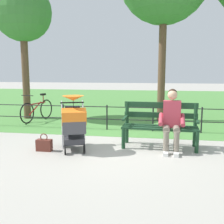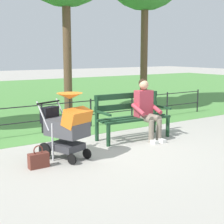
% 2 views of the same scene
% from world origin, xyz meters
% --- Properties ---
extents(ground_plane, '(60.00, 60.00, 0.00)m').
position_xyz_m(ground_plane, '(0.00, 0.00, 0.00)').
color(ground_plane, '#ADA89E').
extents(park_bench, '(1.62, 0.67, 0.96)m').
position_xyz_m(park_bench, '(-0.80, -0.12, 0.53)').
color(park_bench, '#193D23').
rests_on(park_bench, ground).
extents(person_on_bench, '(0.55, 0.74, 1.28)m').
position_xyz_m(person_on_bench, '(-1.03, 0.11, 0.68)').
color(person_on_bench, slate).
rests_on(person_on_bench, ground).
extents(stroller, '(0.76, 0.99, 1.15)m').
position_xyz_m(stroller, '(0.98, 0.43, 0.59)').
color(stroller, black).
rests_on(stroller, ground).
extents(handbag, '(0.32, 0.14, 0.37)m').
position_xyz_m(handbag, '(1.57, 0.59, 0.13)').
color(handbag, brown).
rests_on(handbag, ground).
extents(park_fence, '(8.96, 0.04, 0.70)m').
position_xyz_m(park_fence, '(-0.50, -1.58, 0.43)').
color(park_fence, black).
rests_on(park_fence, ground).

